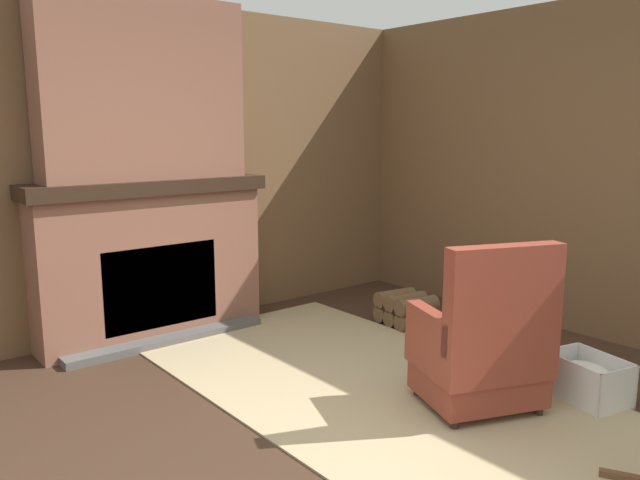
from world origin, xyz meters
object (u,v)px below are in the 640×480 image
armchair (483,350)px  storage_case (167,170)px  firewood_stack (406,309)px  laundry_basket (587,379)px  oil_lamp_vase (110,166)px

armchair → storage_case: storage_case is taller
firewood_stack → laundry_basket: size_ratio=0.96×
oil_lamp_vase → storage_case: oil_lamp_vase is taller
laundry_basket → storage_case: storage_case is taller
armchair → laundry_basket: 0.74m
laundry_basket → storage_case: bearing=-154.6°
armchair → storage_case: size_ratio=4.91×
armchair → storage_case: bearing=38.2°
firewood_stack → oil_lamp_vase: oil_lamp_vase is taller
firewood_stack → oil_lamp_vase: bearing=-118.5°
oil_lamp_vase → storage_case: bearing=90.0°
laundry_basket → firewood_stack: bearing=171.9°
firewood_stack → oil_lamp_vase: 2.68m
armchair → firewood_stack: size_ratio=2.08×
armchair → firewood_stack: bearing=-9.6°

